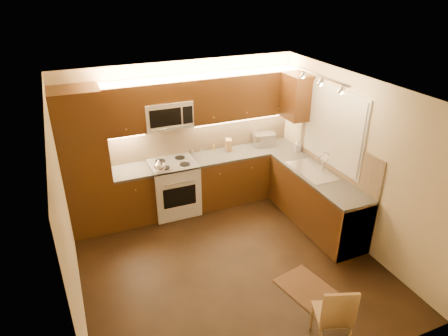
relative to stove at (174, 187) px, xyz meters
name	(u,v)px	position (x,y,z in m)	size (l,w,h in m)	color
floor	(229,264)	(0.30, -1.68, -0.46)	(4.00, 4.00, 0.01)	black
ceiling	(230,93)	(0.30, -1.68, 2.04)	(4.00, 4.00, 0.01)	beige
wall_back	(183,135)	(0.30, 0.32, 0.79)	(4.00, 0.01, 2.50)	beige
wall_front	(321,289)	(0.30, -3.67, 0.79)	(4.00, 0.01, 2.50)	beige
wall_left	(66,221)	(-1.70, -1.68, 0.79)	(0.01, 4.00, 2.50)	beige
wall_right	(355,162)	(2.30, -1.68, 0.79)	(0.01, 4.00, 2.50)	beige
pantry	(85,163)	(-1.35, 0.02, 0.69)	(0.70, 0.60, 2.30)	#44270E
base_cab_back_left	(133,196)	(-0.69, 0.02, -0.03)	(0.62, 0.60, 0.86)	#44270E
counter_back_left	(131,172)	(-0.69, 0.02, 0.42)	(0.62, 0.60, 0.04)	#363431
base_cab_back_right	(244,174)	(1.34, 0.02, -0.03)	(1.92, 0.60, 0.86)	#44270E
counter_back_right	(245,152)	(1.34, 0.02, 0.42)	(1.92, 0.60, 0.04)	#363431
base_cab_right	(316,201)	(2.00, -1.28, -0.03)	(0.60, 2.00, 0.86)	#44270E
counter_right	(319,176)	(2.00, -1.28, 0.42)	(0.60, 2.00, 0.04)	#363431
dishwasher	(344,223)	(2.00, -1.98, -0.03)	(0.58, 0.60, 0.84)	silver
backsplash_back	(203,135)	(0.65, 0.31, 0.74)	(3.30, 0.02, 0.60)	tan
backsplash_right	(337,155)	(2.29, -1.28, 0.74)	(0.02, 2.00, 0.60)	tan
upper_cab_back_left	(122,110)	(-0.69, 0.15, 1.42)	(0.62, 0.35, 0.75)	#44270E
upper_cab_back_right	(243,95)	(1.34, 0.15, 1.42)	(1.92, 0.35, 0.75)	#44270E
upper_cab_bridge	(165,91)	(0.00, 0.15, 1.63)	(0.76, 0.35, 0.31)	#44270E
upper_cab_right_corner	(297,97)	(2.12, -0.28, 1.42)	(0.35, 0.50, 0.75)	#44270E
stove	(174,187)	(0.00, 0.00, 0.00)	(0.76, 0.65, 0.92)	silver
microwave	(167,114)	(0.00, 0.14, 1.26)	(0.76, 0.38, 0.44)	silver
window_frame	(334,127)	(2.29, -1.12, 1.14)	(0.03, 1.44, 1.24)	silver
window_blinds	(333,127)	(2.27, -1.12, 1.14)	(0.02, 1.36, 1.16)	silver
sink	(314,167)	(2.00, -1.12, 0.52)	(0.52, 0.86, 0.15)	silver
faucet	(324,161)	(2.18, -1.12, 0.59)	(0.20, 0.04, 0.30)	silver
track_light_bar	(322,76)	(1.85, -1.27, 2.00)	(0.04, 1.20, 0.03)	silver
kettle	(160,165)	(-0.27, -0.22, 0.57)	(0.19, 0.19, 0.22)	silver
toaster_oven	(264,139)	(1.76, 0.13, 0.55)	(0.38, 0.28, 0.23)	silver
knife_block	(229,145)	(1.07, 0.15, 0.55)	(0.10, 0.15, 0.21)	#9B7146
spice_jar_a	(193,151)	(0.44, 0.26, 0.49)	(0.04, 0.04, 0.10)	silver
spice_jar_b	(193,151)	(0.44, 0.26, 0.48)	(0.04, 0.04, 0.09)	olive
spice_jar_c	(201,150)	(0.59, 0.24, 0.49)	(0.04, 0.04, 0.09)	silver
spice_jar_d	(214,148)	(0.83, 0.26, 0.49)	(0.04, 0.04, 0.10)	#A78832
soap_bottle	(298,145)	(2.20, -0.34, 0.54)	(0.09, 0.10, 0.21)	silver
rug	(309,290)	(1.05, -2.58, -0.45)	(0.56, 0.84, 0.01)	black
dining_chair	(332,312)	(0.81, -3.32, -0.04)	(0.37, 0.37, 0.85)	#9B7146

